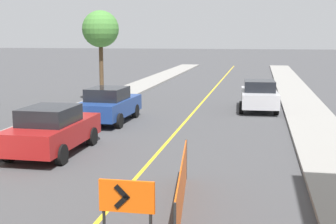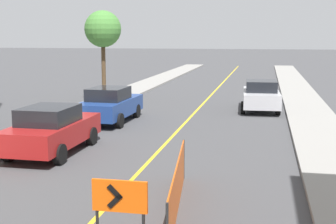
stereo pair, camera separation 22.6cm
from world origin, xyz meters
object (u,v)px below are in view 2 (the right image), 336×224
Objects in this scene: parked_car_curb_mid at (110,105)px; street_tree_left_near at (103,30)px; arrow_barricade_primary at (120,201)px; parked_car_curb_near at (52,129)px; parked_car_curb_far at (261,95)px.

street_tree_left_near is at bearing 113.54° from parked_car_curb_mid.
parked_car_curb_near is at bearing 123.55° from arrow_barricade_primary.
street_tree_left_near reaches higher than parked_car_curb_mid.
arrow_barricade_primary is 0.32× the size of parked_car_curb_near.
parked_car_curb_near is 12.61m from street_tree_left_near.
parked_car_curb_mid is at bearing -68.24° from street_tree_left_near.
arrow_barricade_primary is 7.94m from parked_car_curb_near.
arrow_barricade_primary is 0.26× the size of street_tree_left_near.
parked_car_curb_mid is (0.05, 5.80, 0.00)m from parked_car_curb_near.
parked_car_curb_mid reaches higher than arrow_barricade_primary.
parked_car_curb_near is at bearing -125.13° from parked_car_curb_far.
parked_car_curb_mid is 0.99× the size of parked_car_curb_far.
parked_car_curb_near and parked_car_curb_mid have the same top height.
parked_car_curb_mid is 0.84× the size of street_tree_left_near.
parked_car_curb_mid is 8.17m from parked_car_curb_far.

